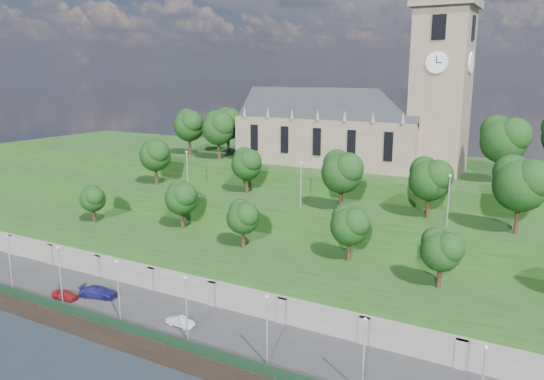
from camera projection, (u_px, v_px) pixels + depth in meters
The scene contains 17 objects.
ground at pixel (189, 372), 55.15m from camera, with size 320.00×320.00×0.00m, color black.
promenade at pixel (221, 339), 60.04m from camera, with size 160.00×12.00×2.00m, color #2D2D30.
quay_wall at pixel (188, 363), 54.87m from camera, with size 160.00×0.50×2.20m, color black.
fence at pixel (191, 347), 55.10m from camera, with size 160.00×0.10×1.20m, color #16331E.
retaining_wall at pixel (249, 307), 64.80m from camera, with size 160.00×2.10×5.00m.
embankment_lower at pixel (273, 279), 69.61m from camera, with size 160.00×12.00×8.00m, color #1A3E14.
embankment_upper at pixel (309, 242), 78.55m from camera, with size 160.00×10.00×12.00m, color #1A3E14.
hilltop at pixel (359, 203), 96.10m from camera, with size 160.00×32.00×15.00m, color #1A3E14.
church at pixel (358, 122), 89.07m from camera, with size 38.60×12.35×27.60m.
trees_lower at pixel (294, 219), 66.58m from camera, with size 69.37×8.61×7.26m.
trees_upper at pixel (346, 169), 72.35m from camera, with size 62.29×8.51×9.26m.
trees_hilltop at pixel (376, 131), 86.36m from camera, with size 72.57×16.32×9.93m.
lamp_posts_promenade at pixel (186, 303), 56.88m from camera, with size 60.36×0.36×7.43m.
lamp_posts_upper at pixel (301, 180), 73.87m from camera, with size 40.36×0.36×6.57m.
car_left at pixel (65, 294), 68.19m from camera, with size 1.46×3.64×1.24m, color maroon.
car_middle at pixel (180, 321), 60.90m from camera, with size 1.20×3.44×1.13m, color #9E9EA2.
car_right at pixel (99, 292), 68.73m from camera, with size 2.03×5.00×1.45m, color navy.
Camera 1 is at (31.95, -39.12, 30.45)m, focal length 35.00 mm.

